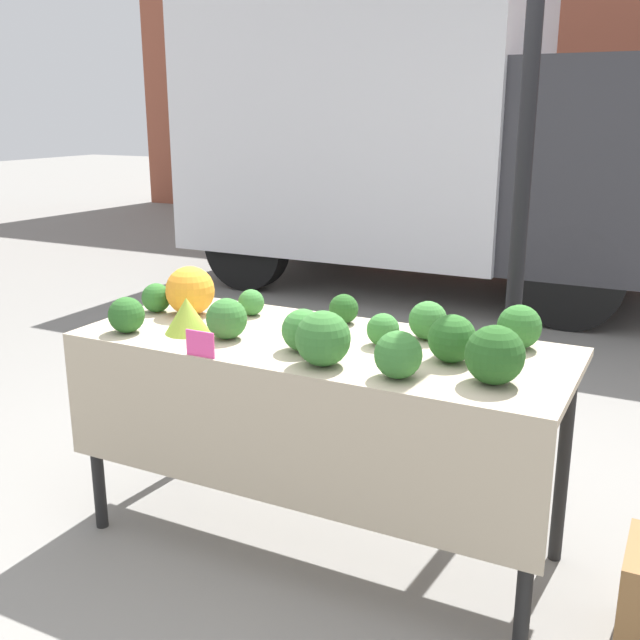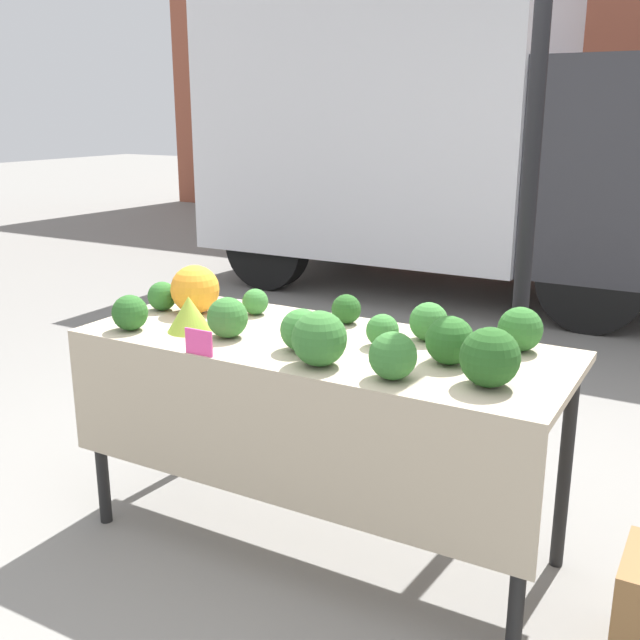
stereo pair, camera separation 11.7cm
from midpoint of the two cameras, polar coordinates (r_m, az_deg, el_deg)
The scene contains 20 objects.
ground_plane at distance 3.15m, azimuth 1.11°, elevation -16.52°, with size 40.00×40.00×0.00m, color gray.
tent_pole at distance 3.26m, azimuth 16.66°, elevation 9.29°, with size 0.07×0.07×2.71m.
parked_truck at distance 7.25m, azimuth 9.66°, elevation 13.66°, with size 4.59×2.04×2.74m.
market_table at distance 2.78m, azimuth 0.57°, elevation -4.23°, with size 1.85×0.74×0.85m.
orange_cauliflower at distance 3.18m, azimuth -8.46°, elevation 2.32°, with size 0.21×0.21×0.21m.
romanesco_head at distance 2.93m, azimuth -8.81°, elevation 0.45°, with size 0.17×0.17×0.14m.
broccoli_head_0 at distance 3.14m, azimuth -3.90°, elevation 1.39°, with size 0.11×0.11×0.11m.
broccoli_head_1 at distance 2.40m, azimuth 6.97°, elevation -2.74°, with size 0.16×0.16×0.16m.
broccoli_head_2 at distance 2.57m, azimuth 11.15°, elevation -1.54°, with size 0.17×0.17×0.17m.
broccoli_head_3 at distance 3.01m, azimuth 3.13°, elevation 0.83°, with size 0.12×0.12×0.12m.
broccoli_head_4 at distance 2.50m, azimuth 1.29°, elevation -1.43°, with size 0.19×0.19×0.19m.
broccoli_head_5 at distance 3.26m, azimuth -10.93°, elevation 1.80°, with size 0.12×0.12×0.12m.
broccoli_head_6 at distance 2.99m, azimuth -13.20°, elevation 0.54°, with size 0.14×0.14×0.14m.
broccoli_head_7 at distance 2.72m, azimuth 6.01°, elevation -0.81°, with size 0.12×0.12×0.12m.
broccoli_head_8 at distance 2.38m, azimuth 14.20°, elevation -2.79°, with size 0.19×0.19×0.19m.
broccoli_head_9 at distance 2.66m, azimuth -0.16°, elevation -0.77°, with size 0.15×0.15×0.15m.
broccoli_head_10 at distance 2.83m, azimuth -5.89°, elevation 0.18°, with size 0.16×0.16×0.16m.
broccoli_head_11 at distance 2.77m, azimuth 16.19°, elevation -0.69°, with size 0.16×0.16×0.16m.
broccoli_head_12 at distance 2.81m, azimuth 9.47°, elevation -0.13°, with size 0.15×0.15×0.15m.
price_sign at distance 2.64m, azimuth -7.97°, elevation -1.70°, with size 0.12×0.01×0.09m.
Camera 2 is at (1.31, -2.32, 1.68)m, focal length 42.00 mm.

